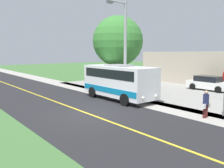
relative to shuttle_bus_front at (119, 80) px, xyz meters
The scene contains 9 objects.
ground_plane 5.28m from the shuttle_bus_front, 26.31° to the left, with size 120.00×120.00×0.00m, color #3D6633.
road_surface 5.28m from the shuttle_bus_front, 26.31° to the left, with size 8.00×100.00×0.01m, color black.
sidewalk 2.81m from the shuttle_bus_front, 106.95° to the left, with size 2.40×100.00×0.01m, color #9E9991.
road_centre_line 5.28m from the shuttle_bus_front, 26.31° to the left, with size 0.16×100.00×0.00m, color gold.
shuttle_bus_front is the anchor object (origin of this frame).
pedestrian_with_bags 7.47m from the shuttle_bus_front, 93.18° to the left, with size 0.72×0.34×1.65m.
street_light_pole 2.79m from the shuttle_bus_front, 151.76° to the left, with size 1.97×0.24×7.85m.
parked_car_near 10.48m from the shuttle_bus_front, 167.88° to the left, with size 2.05×4.42×1.45m.
tree_curbside 5.69m from the shuttle_bus_front, 128.77° to the right, with size 4.96×4.96×7.42m.
Camera 1 is at (8.05, 12.46, 3.93)m, focal length 38.25 mm.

